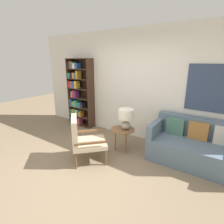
% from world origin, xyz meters
% --- Properties ---
extents(ground_plane, '(14.00, 14.00, 0.00)m').
position_xyz_m(ground_plane, '(0.00, 0.00, 0.00)').
color(ground_plane, '#847056').
extents(wall_back, '(6.40, 0.08, 2.70)m').
position_xyz_m(wall_back, '(0.02, 2.03, 1.35)').
color(wall_back, white).
rests_on(wall_back, ground_plane).
extents(bookshelf, '(0.82, 0.30, 2.01)m').
position_xyz_m(bookshelf, '(-1.82, 1.84, 0.97)').
color(bookshelf, '#422B1E').
rests_on(bookshelf, ground_plane).
extents(armchair, '(0.89, 0.89, 0.92)m').
position_xyz_m(armchair, '(-0.28, 0.37, 0.51)').
color(armchair, brown).
rests_on(armchair, ground_plane).
extents(couch, '(1.68, 0.88, 0.85)m').
position_xyz_m(couch, '(1.57, 1.57, 0.33)').
color(couch, slate).
rests_on(couch, ground_plane).
extents(side_table, '(0.52, 0.52, 0.52)m').
position_xyz_m(side_table, '(0.16, 1.16, 0.46)').
color(side_table, brown).
rests_on(side_table, ground_plane).
extents(table_lamp, '(0.33, 0.33, 0.45)m').
position_xyz_m(table_lamp, '(0.21, 1.20, 0.79)').
color(table_lamp, '#A59E93').
rests_on(table_lamp, side_table).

